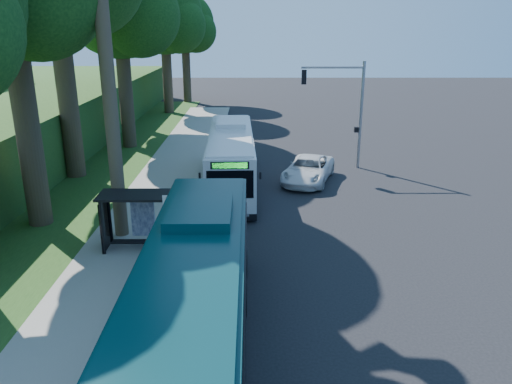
{
  "coord_description": "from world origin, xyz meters",
  "views": [
    {
      "loc": [
        -2.13,
        -22.46,
        9.19
      ],
      "look_at": [
        -2.08,
        1.0,
        1.29
      ],
      "focal_mm": 35.0,
      "sensor_mm": 36.0,
      "label": 1
    }
  ],
  "objects_px": {
    "white_bus": "(231,157)",
    "teal_bus": "(195,299)",
    "bus_shelter": "(133,210)",
    "pickup": "(308,170)"
  },
  "relations": [
    {
      "from": "white_bus",
      "to": "teal_bus",
      "type": "height_order",
      "value": "teal_bus"
    },
    {
      "from": "bus_shelter",
      "to": "white_bus",
      "type": "xyz_separation_m",
      "value": [
        3.71,
        8.95,
        -0.07
      ]
    },
    {
      "from": "bus_shelter",
      "to": "teal_bus",
      "type": "relative_size",
      "value": 0.24
    },
    {
      "from": "bus_shelter",
      "to": "white_bus",
      "type": "distance_m",
      "value": 9.69
    },
    {
      "from": "white_bus",
      "to": "pickup",
      "type": "height_order",
      "value": "white_bus"
    },
    {
      "from": "bus_shelter",
      "to": "white_bus",
      "type": "relative_size",
      "value": 0.27
    },
    {
      "from": "pickup",
      "to": "white_bus",
      "type": "bearing_deg",
      "value": -152.46
    },
    {
      "from": "bus_shelter",
      "to": "teal_bus",
      "type": "height_order",
      "value": "teal_bus"
    },
    {
      "from": "white_bus",
      "to": "pickup",
      "type": "xyz_separation_m",
      "value": [
        4.68,
        0.8,
        -0.99
      ]
    },
    {
      "from": "white_bus",
      "to": "bus_shelter",
      "type": "bearing_deg",
      "value": -114.72
    }
  ]
}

